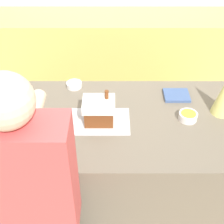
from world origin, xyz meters
TOP-DOWN VIEW (x-y plane):
  - ground_plane at (0.00, 0.00)m, footprint 12.00×12.00m
  - back_cabinet_block at (0.00, 1.71)m, footprint 6.00×0.60m
  - kitchen_island at (0.00, 0.00)m, footprint 1.89×0.90m
  - baking_tray at (-0.17, -0.03)m, footprint 0.39×0.26m
  - gingerbread_house at (-0.17, -0.02)m, footprint 0.20×0.16m
  - candy_bowl_front_corner at (0.40, -0.00)m, footprint 0.12×0.12m
  - candy_bowl_far_left at (-0.72, -0.00)m, footprint 0.11×0.11m
  - candy_bowl_far_right at (-0.78, 0.16)m, footprint 0.10×0.10m
  - candy_bowl_near_tray_right at (-0.37, 0.37)m, footprint 0.11×0.11m
  - cookbook at (0.36, 0.25)m, footprint 0.18×0.15m
  - person at (-0.47, -0.65)m, footprint 0.44×0.55m

SIDE VIEW (x-z plane):
  - ground_plane at x=0.00m, z-range 0.00..0.00m
  - kitchen_island at x=0.00m, z-range 0.00..0.91m
  - back_cabinet_block at x=0.00m, z-range 0.00..0.92m
  - person at x=-0.47m, z-range 0.03..1.69m
  - baking_tray at x=-0.17m, z-range 0.91..0.92m
  - cookbook at x=0.36m, z-range 0.91..0.93m
  - candy_bowl_near_tray_right at x=-0.37m, z-range 0.92..0.95m
  - candy_bowl_far_right at x=-0.78m, z-range 0.92..0.96m
  - candy_bowl_front_corner at x=0.40m, z-range 0.92..0.97m
  - candy_bowl_far_left at x=-0.72m, z-range 0.92..0.97m
  - gingerbread_house at x=-0.17m, z-range 0.90..1.12m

